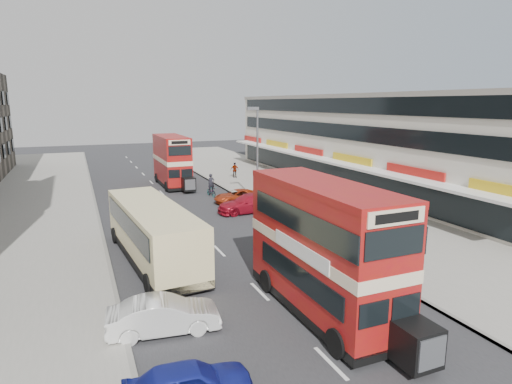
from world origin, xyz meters
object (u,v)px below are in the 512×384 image
car_left_near (189,384)px  car_right_a (249,203)px  car_left_front (164,315)px  pedestrian_near (294,204)px  car_right_b (237,196)px  cyclist (211,189)px  street_lamp (257,148)px  pedestrian_far (235,170)px  bus_second (172,161)px  coach (153,231)px  bus_main (323,248)px

car_left_near → car_right_a: size_ratio=0.74×
car_left_front → car_right_a: car_right_a is taller
pedestrian_near → car_left_near: bearing=48.8°
car_right_b → cyclist: (-1.29, 3.39, 0.13)m
street_lamp → pedestrian_far: size_ratio=4.76×
car_right_b → car_left_front: bearing=-35.0°
pedestrian_near → pedestrian_far: bearing=-100.6°
bus_second → pedestrian_near: bearing=110.1°
pedestrian_far → pedestrian_near: bearing=-90.0°
street_lamp → cyclist: size_ratio=3.90×
car_right_b → cyclist: bearing=-166.7°
car_left_front → pedestrian_near: pedestrian_near is taller
car_right_a → car_right_b: bearing=173.4°
coach → pedestrian_far: (12.89, 22.80, -0.69)m
car_left_near → bus_main: bearing=-59.0°
car_left_front → car_right_b: 21.61m
pedestrian_near → cyclist: bearing=-74.6°
bus_main → pedestrian_near: size_ratio=5.89×
car_left_front → pedestrian_near: size_ratio=2.58×
car_right_a → car_left_near: bearing=-27.5°
bus_main → car_left_near: size_ratio=2.56×
car_right_b → cyclist: 3.63m
bus_main → car_right_b: bus_main is taller
coach → car_left_front: size_ratio=2.66×
car_right_a → pedestrian_far: pedestrian_far is taller
coach → car_left_near: (-1.04, -12.01, -1.06)m
street_lamp → bus_main: bearing=-104.7°
street_lamp → bus_second: street_lamp is taller
bus_second → street_lamp: bearing=113.0°
car_left_near → bus_second: bearing=-8.0°
street_lamp → car_right_a: 4.88m
car_right_b → car_left_near: bearing=-30.8°
street_lamp → cyclist: street_lamp is taller
car_right_a → pedestrian_far: size_ratio=2.93×
bus_second → car_right_b: (3.47, -9.96, -2.05)m
street_lamp → bus_main: (-4.92, -18.75, -2.04)m
bus_main → car_right_a: (3.34, 16.54, -2.02)m
car_left_near → car_right_a: 22.18m
pedestrian_near → cyclist: (-3.64, 9.48, -0.25)m
bus_main → car_right_a: bearing=-102.1°
bus_second → car_right_b: size_ratio=2.21×
pedestrian_far → street_lamp: bearing=-96.6°
car_left_near → pedestrian_near: bearing=-32.5°
coach → pedestrian_far: bearing=55.4°
car_right_a → coach: bearing=-49.2°
car_left_front → car_right_a: size_ratio=0.83×
car_right_a → pedestrian_far: bearing=162.9°
street_lamp → bus_second: (-4.74, 11.24, -2.16)m
bus_main → car_left_front: bearing=-8.3°
bus_main → coach: bus_main is taller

